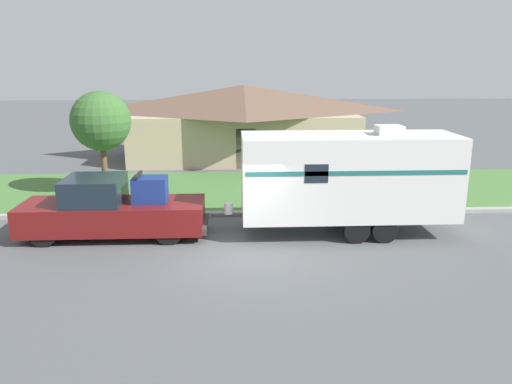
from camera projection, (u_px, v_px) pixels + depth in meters
The scene contains 8 objects.
ground_plane at pixel (241, 254), 14.43m from camera, with size 120.00×120.00×0.00m, color #515456.
curb_strip at pixel (239, 213), 18.04m from camera, with size 80.00×0.30×0.14m.
lawn_strip at pixel (238, 190), 21.58m from camera, with size 80.00×7.00×0.03m.
house_across_street at pixel (244, 120), 28.44m from camera, with size 13.24×7.31×4.12m.
pickup_truck at pixel (112, 210), 15.68m from camera, with size 5.79×1.92×2.04m.
travel_trailer at pixel (349, 176), 15.77m from camera, with size 7.72×2.21×3.48m.
mailbox at pixel (352, 181), 19.12m from camera, with size 0.48×0.20×1.25m.
tree_in_yard at pixel (101, 121), 20.14m from camera, with size 2.41×2.41×4.27m.
Camera 1 is at (-0.21, -13.51, 5.41)m, focal length 35.00 mm.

